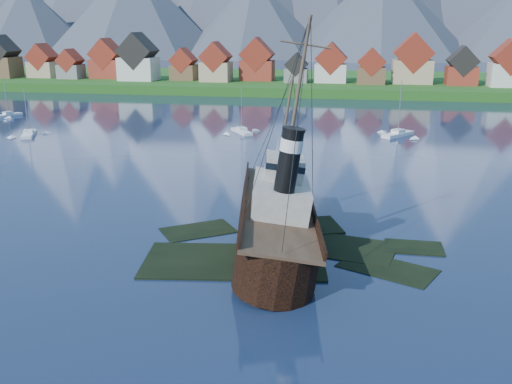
% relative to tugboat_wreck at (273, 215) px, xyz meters
% --- Properties ---
extents(ground, '(1400.00, 1400.00, 0.00)m').
position_rel_tugboat_wreck_xyz_m(ground, '(-0.01, -4.00, -3.16)').
color(ground, '#15223C').
rests_on(ground, ground).
extents(shoal, '(31.71, 21.24, 1.14)m').
position_rel_tugboat_wreck_xyz_m(shoal, '(1.77, -1.85, -3.50)').
color(shoal, black).
rests_on(shoal, ground).
extents(shore_bank, '(600.00, 80.00, 3.20)m').
position_rel_tugboat_wreck_xyz_m(shore_bank, '(-0.01, 166.00, -3.16)').
color(shore_bank, '#1A4D16').
rests_on(shore_bank, ground).
extents(seawall, '(600.00, 2.50, 2.00)m').
position_rel_tugboat_wreck_xyz_m(seawall, '(-0.01, 128.00, -3.16)').
color(seawall, '#3F3D38').
rests_on(seawall, ground).
extents(town, '(250.96, 16.69, 17.30)m').
position_rel_tugboat_wreck_xyz_m(town, '(-33.13, 148.18, 5.83)').
color(town, maroon).
rests_on(town, ground).
extents(tugboat_wreck, '(7.38, 31.78, 25.18)m').
position_rel_tugboat_wreck_xyz_m(tugboat_wreck, '(0.00, 0.00, 0.00)').
color(tugboat_wreck, black).
rests_on(tugboat_wreck, ground).
extents(sailboat_a, '(5.38, 8.67, 10.42)m').
position_rel_tugboat_wreck_xyz_m(sailboat_a, '(-60.55, 51.95, -2.93)').
color(sailboat_a, silver).
rests_on(sailboat_a, ground).
extents(sailboat_b, '(4.88, 7.36, 10.60)m').
position_rel_tugboat_wreck_xyz_m(sailboat_b, '(-80.37, 75.00, -2.91)').
color(sailboat_b, silver).
rests_on(sailboat_b, ground).
extents(sailboat_c, '(6.08, 7.63, 10.17)m').
position_rel_tugboat_wreck_xyz_m(sailboat_c, '(-16.51, 63.14, -2.93)').
color(sailboat_c, silver).
rests_on(sailboat_c, ground).
extents(sailboat_d, '(7.15, 8.39, 12.10)m').
position_rel_tugboat_wreck_xyz_m(sailboat_d, '(16.90, 65.47, -2.88)').
color(sailboat_d, silver).
rests_on(sailboat_d, ground).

